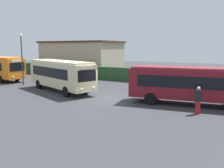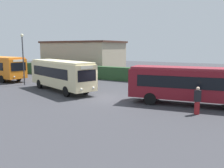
{
  "view_description": "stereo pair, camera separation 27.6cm",
  "coord_description": "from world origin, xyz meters",
  "px_view_note": "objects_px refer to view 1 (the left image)",
  "views": [
    {
      "loc": [
        11.07,
        -18.07,
        4.6
      ],
      "look_at": [
        0.13,
        0.93,
        1.21
      ],
      "focal_mm": 38.47,
      "sensor_mm": 36.0,
      "label": 1
    },
    {
      "loc": [
        11.31,
        -17.93,
        4.6
      ],
      "look_at": [
        0.13,
        0.93,
        1.21
      ],
      "focal_mm": 38.47,
      "sensor_mm": 36.0,
      "label": 2
    }
  ],
  "objects_px": {
    "lamppost": "(22,54)",
    "person_right": "(88,79)",
    "person_left": "(15,73)",
    "person_far": "(198,99)",
    "bus_cream": "(60,74)",
    "bus_maroon": "(191,83)"
  },
  "relations": [
    {
      "from": "lamppost",
      "to": "person_right",
      "type": "bearing_deg",
      "value": 17.38
    },
    {
      "from": "person_right",
      "to": "lamppost",
      "type": "bearing_deg",
      "value": -54.23
    },
    {
      "from": "bus_cream",
      "to": "person_left",
      "type": "distance_m",
      "value": 13.26
    },
    {
      "from": "lamppost",
      "to": "bus_maroon",
      "type": "bearing_deg",
      "value": -0.56
    },
    {
      "from": "person_right",
      "to": "person_far",
      "type": "distance_m",
      "value": 14.0
    },
    {
      "from": "bus_cream",
      "to": "person_far",
      "type": "relative_size",
      "value": 5.13
    },
    {
      "from": "person_far",
      "to": "lamppost",
      "type": "relative_size",
      "value": 0.31
    },
    {
      "from": "bus_cream",
      "to": "person_far",
      "type": "xyz_separation_m",
      "value": [
        14.17,
        -1.91,
        -0.81
      ]
    },
    {
      "from": "person_left",
      "to": "person_right",
      "type": "height_order",
      "value": "person_right"
    },
    {
      "from": "bus_cream",
      "to": "lamppost",
      "type": "bearing_deg",
      "value": -167.54
    },
    {
      "from": "bus_maroon",
      "to": "lamppost",
      "type": "relative_size",
      "value": 1.61
    },
    {
      "from": "bus_maroon",
      "to": "person_far",
      "type": "xyz_separation_m",
      "value": [
        1.02,
        -2.49,
        -0.72
      ]
    },
    {
      "from": "bus_cream",
      "to": "person_right",
      "type": "distance_m",
      "value": 3.52
    },
    {
      "from": "bus_cream",
      "to": "lamppost",
      "type": "distance_m",
      "value": 7.02
    },
    {
      "from": "bus_maroon",
      "to": "person_right",
      "type": "bearing_deg",
      "value": 158.23
    },
    {
      "from": "bus_maroon",
      "to": "person_far",
      "type": "distance_m",
      "value": 2.78
    },
    {
      "from": "bus_maroon",
      "to": "person_left",
      "type": "bearing_deg",
      "value": 162.55
    },
    {
      "from": "person_left",
      "to": "person_far",
      "type": "xyz_separation_m",
      "value": [
        26.7,
        -6.15,
        0.14
      ]
    },
    {
      "from": "person_far",
      "to": "lamppost",
      "type": "xyz_separation_m",
      "value": [
        -20.86,
        2.68,
        2.76
      ]
    },
    {
      "from": "person_right",
      "to": "person_far",
      "type": "height_order",
      "value": "person_far"
    },
    {
      "from": "bus_maroon",
      "to": "person_left",
      "type": "relative_size",
      "value": 5.89
    },
    {
      "from": "person_left",
      "to": "lamppost",
      "type": "height_order",
      "value": "lamppost"
    }
  ]
}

